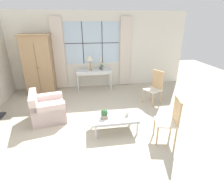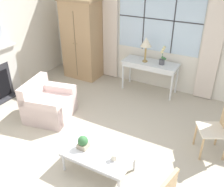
% 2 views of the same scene
% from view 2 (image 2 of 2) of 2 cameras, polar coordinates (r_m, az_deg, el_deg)
% --- Properties ---
extents(ground_plane, '(14.00, 14.00, 0.00)m').
position_cam_2_polar(ground_plane, '(4.34, -5.17, -14.17)').
color(ground_plane, '#B2A893').
extents(wall_back_windowed, '(7.20, 0.14, 2.80)m').
position_cam_2_polar(wall_back_windowed, '(6.10, 10.50, 13.75)').
color(wall_back_windowed, silver).
rests_on(wall_back_windowed, ground_plane).
extents(armoire, '(1.01, 0.67, 2.06)m').
position_cam_2_polar(armoire, '(6.72, -6.85, 12.22)').
color(armoire, tan).
rests_on(armoire, ground_plane).
extents(console_table, '(1.31, 0.51, 0.75)m').
position_cam_2_polar(console_table, '(6.03, 8.74, 6.32)').
color(console_table, silver).
rests_on(console_table, ground_plane).
extents(table_lamp, '(0.26, 0.26, 0.59)m').
position_cam_2_polar(table_lamp, '(5.87, 7.81, 11.40)').
color(table_lamp, '#9E7F47').
rests_on(table_lamp, console_table).
extents(potted_orchid, '(0.16, 0.13, 0.44)m').
position_cam_2_polar(potted_orchid, '(5.87, 11.42, 8.01)').
color(potted_orchid, '#4C4C51').
rests_on(potted_orchid, console_table).
extents(armchair_upholstered, '(0.99, 1.05, 0.78)m').
position_cam_2_polar(armchair_upholstered, '(5.28, -14.25, -2.50)').
color(armchair_upholstered, beige).
rests_on(armchair_upholstered, ground_plane).
extents(side_chair_wooden, '(0.59, 0.59, 1.05)m').
position_cam_2_polar(side_chair_wooden, '(4.40, 23.53, -6.40)').
color(side_chair_wooden, beige).
rests_on(side_chair_wooden, ground_plane).
extents(coffee_table, '(1.06, 0.62, 0.37)m').
position_cam_2_polar(coffee_table, '(3.89, -3.07, -13.67)').
color(coffee_table, silver).
rests_on(coffee_table, ground_plane).
extents(potted_plant_small, '(0.16, 0.16, 0.22)m').
position_cam_2_polar(potted_plant_small, '(3.89, -6.63, -11.02)').
color(potted_plant_small, tan).
rests_on(potted_plant_small, coffee_table).
extents(pillar_candle, '(0.12, 0.12, 0.12)m').
position_cam_2_polar(pillar_candle, '(3.71, 0.49, -14.38)').
color(pillar_candle, silver).
rests_on(pillar_candle, coffee_table).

